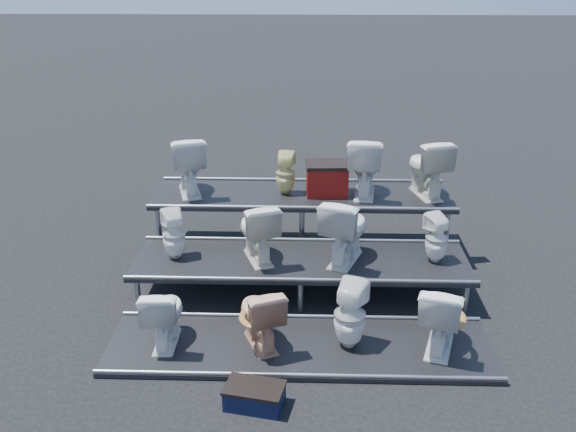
{
  "coord_description": "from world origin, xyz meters",
  "views": [
    {
      "loc": [
        0.06,
        -7.26,
        4.04
      ],
      "look_at": [
        -0.17,
        0.1,
        1.01
      ],
      "focal_mm": 40.0,
      "sensor_mm": 36.0,
      "label": 1
    }
  ],
  "objects_px": {
    "toilet_10": "(365,166)",
    "red_crate": "(327,180)",
    "toilet_7": "(437,238)",
    "toilet_9": "(286,173)",
    "toilet_5": "(257,230)",
    "step_stool": "(255,397)",
    "toilet_4": "(174,234)",
    "toilet_8": "(188,164)",
    "toilet_6": "(345,229)",
    "toilet_0": "(164,314)",
    "toilet_1": "(260,315)",
    "toilet_2": "(350,315)",
    "toilet_3": "(441,315)",
    "toilet_11": "(427,167)"
  },
  "relations": [
    {
      "from": "toilet_6",
      "to": "toilet_7",
      "type": "height_order",
      "value": "toilet_6"
    },
    {
      "from": "toilet_1",
      "to": "red_crate",
      "type": "bearing_deg",
      "value": -128.78
    },
    {
      "from": "toilet_5",
      "to": "toilet_7",
      "type": "bearing_deg",
      "value": 160.88
    },
    {
      "from": "red_crate",
      "to": "step_stool",
      "type": "bearing_deg",
      "value": -104.83
    },
    {
      "from": "toilet_2",
      "to": "toilet_6",
      "type": "relative_size",
      "value": 0.9
    },
    {
      "from": "toilet_7",
      "to": "toilet_9",
      "type": "bearing_deg",
      "value": -58.99
    },
    {
      "from": "toilet_3",
      "to": "toilet_9",
      "type": "distance_m",
      "value": 3.21
    },
    {
      "from": "toilet_0",
      "to": "toilet_3",
      "type": "height_order",
      "value": "toilet_3"
    },
    {
      "from": "toilet_0",
      "to": "toilet_7",
      "type": "distance_m",
      "value": 3.42
    },
    {
      "from": "toilet_1",
      "to": "toilet_3",
      "type": "height_order",
      "value": "toilet_3"
    },
    {
      "from": "toilet_10",
      "to": "toilet_11",
      "type": "height_order",
      "value": "toilet_10"
    },
    {
      "from": "toilet_10",
      "to": "step_stool",
      "type": "bearing_deg",
      "value": 77.44
    },
    {
      "from": "toilet_4",
      "to": "red_crate",
      "type": "xyz_separation_m",
      "value": [
        1.93,
        1.31,
        0.29
      ]
    },
    {
      "from": "toilet_2",
      "to": "toilet_5",
      "type": "xyz_separation_m",
      "value": [
        -1.09,
        1.3,
        0.41
      ]
    },
    {
      "from": "toilet_10",
      "to": "red_crate",
      "type": "distance_m",
      "value": 0.57
    },
    {
      "from": "toilet_4",
      "to": "toilet_8",
      "type": "distance_m",
      "value": 1.39
    },
    {
      "from": "toilet_2",
      "to": "toilet_10",
      "type": "relative_size",
      "value": 0.9
    },
    {
      "from": "toilet_5",
      "to": "toilet_3",
      "type": "bearing_deg",
      "value": 128.62
    },
    {
      "from": "toilet_0",
      "to": "toilet_3",
      "type": "distance_m",
      "value": 2.98
    },
    {
      "from": "toilet_11",
      "to": "red_crate",
      "type": "relative_size",
      "value": 1.46
    },
    {
      "from": "toilet_0",
      "to": "toilet_5",
      "type": "xyz_separation_m",
      "value": [
        0.92,
        1.3,
        0.44
      ]
    },
    {
      "from": "toilet_0",
      "to": "toilet_9",
      "type": "height_order",
      "value": "toilet_9"
    },
    {
      "from": "toilet_0",
      "to": "toilet_2",
      "type": "xyz_separation_m",
      "value": [
        2.01,
        0.0,
        0.03
      ]
    },
    {
      "from": "toilet_1",
      "to": "step_stool",
      "type": "relative_size",
      "value": 1.34
    },
    {
      "from": "toilet_1",
      "to": "toilet_11",
      "type": "relative_size",
      "value": 0.87
    },
    {
      "from": "toilet_1",
      "to": "red_crate",
      "type": "height_order",
      "value": "red_crate"
    },
    {
      "from": "toilet_4",
      "to": "toilet_8",
      "type": "relative_size",
      "value": 0.76
    },
    {
      "from": "toilet_6",
      "to": "toilet_7",
      "type": "xyz_separation_m",
      "value": [
        1.13,
        0.0,
        -0.11
      ]
    },
    {
      "from": "toilet_5",
      "to": "toilet_8",
      "type": "distance_m",
      "value": 1.74
    },
    {
      "from": "red_crate",
      "to": "step_stool",
      "type": "height_order",
      "value": "red_crate"
    },
    {
      "from": "toilet_1",
      "to": "toilet_5",
      "type": "relative_size",
      "value": 0.93
    },
    {
      "from": "toilet_9",
      "to": "red_crate",
      "type": "distance_m",
      "value": 0.59
    },
    {
      "from": "toilet_5",
      "to": "red_crate",
      "type": "distance_m",
      "value": 1.6
    },
    {
      "from": "toilet_4",
      "to": "toilet_9",
      "type": "distance_m",
      "value": 1.91
    },
    {
      "from": "toilet_7",
      "to": "step_stool",
      "type": "distance_m",
      "value": 3.16
    },
    {
      "from": "toilet_7",
      "to": "toilet_5",
      "type": "bearing_deg",
      "value": -24.82
    },
    {
      "from": "toilet_4",
      "to": "toilet_0",
      "type": "bearing_deg",
      "value": 72.67
    },
    {
      "from": "toilet_8",
      "to": "toilet_9",
      "type": "xyz_separation_m",
      "value": [
        1.38,
        0.0,
        -0.12
      ]
    },
    {
      "from": "toilet_3",
      "to": "toilet_8",
      "type": "relative_size",
      "value": 0.94
    },
    {
      "from": "toilet_1",
      "to": "toilet_10",
      "type": "height_order",
      "value": "toilet_10"
    },
    {
      "from": "toilet_8",
      "to": "red_crate",
      "type": "xyz_separation_m",
      "value": [
        1.96,
        0.01,
        -0.22
      ]
    },
    {
      "from": "toilet_7",
      "to": "step_stool",
      "type": "height_order",
      "value": "toilet_7"
    },
    {
      "from": "toilet_2",
      "to": "toilet_8",
      "type": "height_order",
      "value": "toilet_8"
    },
    {
      "from": "toilet_2",
      "to": "toilet_3",
      "type": "distance_m",
      "value": 0.97
    },
    {
      "from": "toilet_3",
      "to": "step_stool",
      "type": "relative_size",
      "value": 1.47
    },
    {
      "from": "toilet_3",
      "to": "toilet_5",
      "type": "xyz_separation_m",
      "value": [
        -2.06,
        1.3,
        0.39
      ]
    },
    {
      "from": "toilet_2",
      "to": "toilet_7",
      "type": "height_order",
      "value": "toilet_7"
    },
    {
      "from": "toilet_4",
      "to": "toilet_3",
      "type": "bearing_deg",
      "value": 134.52
    },
    {
      "from": "toilet_7",
      "to": "toilet_10",
      "type": "distance_m",
      "value": 1.61
    },
    {
      "from": "toilet_8",
      "to": "toilet_10",
      "type": "bearing_deg",
      "value": 164.33
    }
  ]
}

